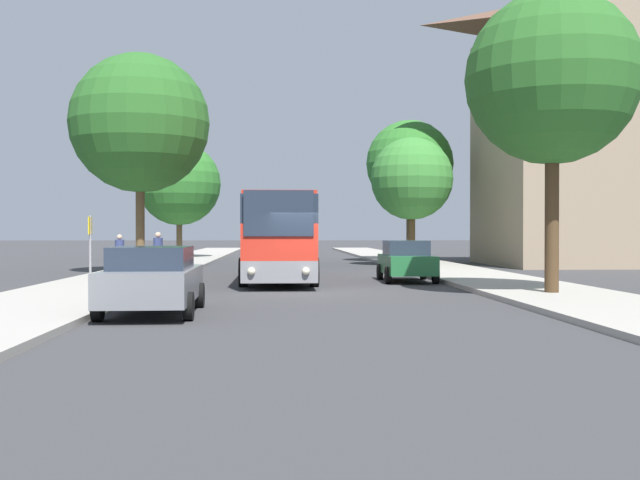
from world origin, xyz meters
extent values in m
plane|color=#38383A|center=(0.00, 0.00, 0.00)|extent=(300.00, 300.00, 0.00)
cube|color=#A39E93|center=(-7.00, 0.00, 0.07)|extent=(4.00, 120.00, 0.15)
cube|color=#A39E93|center=(7.00, 0.00, 0.07)|extent=(4.00, 120.00, 0.15)
cube|color=gray|center=(-0.97, 5.49, 0.62)|extent=(2.49, 11.28, 0.70)
cube|color=red|center=(-0.97, 5.49, 1.56)|extent=(2.49, 11.28, 1.18)
cube|color=#232D3D|center=(-0.97, 5.49, 2.63)|extent=(2.52, 11.05, 0.95)
cube|color=red|center=(-0.97, 5.49, 3.16)|extent=(2.44, 11.05, 0.12)
cube|color=#232D3D|center=(-1.00, -0.18, 2.48)|extent=(2.20, 0.07, 1.45)
sphere|color=#F4EAC1|center=(-1.85, -0.19, 0.66)|extent=(0.24, 0.24, 0.24)
sphere|color=#F4EAC1|center=(-0.14, -0.20, 0.66)|extent=(0.24, 0.24, 0.24)
cylinder|color=black|center=(-2.21, 2.11, 0.50)|extent=(0.30, 1.00, 1.00)
cylinder|color=black|center=(0.24, 2.10, 0.50)|extent=(0.30, 1.00, 1.00)
cylinder|color=black|center=(-2.18, 8.87, 0.50)|extent=(0.30, 1.00, 1.00)
cylinder|color=black|center=(0.26, 8.86, 0.50)|extent=(0.30, 1.00, 1.00)
cube|color=silver|center=(-1.01, 19.79, 0.62)|extent=(2.60, 10.94, 0.70)
cube|color=#285BA8|center=(-1.01, 19.79, 1.62)|extent=(2.60, 10.94, 1.29)
cube|color=#232D3D|center=(-1.01, 19.79, 2.74)|extent=(2.62, 10.72, 0.95)
cube|color=#285BA8|center=(-1.01, 19.79, 3.28)|extent=(2.55, 10.72, 0.12)
cube|color=#232D3D|center=(-0.93, 14.31, 2.59)|extent=(2.19, 0.09, 1.45)
sphere|color=#F4EAC1|center=(-1.78, 14.28, 0.66)|extent=(0.24, 0.24, 0.24)
sphere|color=#F4EAC1|center=(-0.07, 14.30, 0.66)|extent=(0.24, 0.24, 0.24)
cylinder|color=black|center=(-2.18, 16.50, 0.50)|extent=(0.31, 1.00, 1.00)
cylinder|color=black|center=(0.26, 16.54, 0.50)|extent=(0.31, 1.00, 1.00)
cylinder|color=black|center=(-2.27, 23.04, 0.50)|extent=(0.31, 1.00, 1.00)
cylinder|color=black|center=(0.16, 23.08, 0.50)|extent=(0.31, 1.00, 1.00)
cube|color=slate|center=(-3.88, -6.29, 0.68)|extent=(1.98, 4.53, 0.74)
cube|color=#232D3D|center=(-3.88, -6.47, 1.30)|extent=(1.71, 2.37, 0.51)
cylinder|color=black|center=(-4.85, -4.92, 0.31)|extent=(0.21, 0.62, 0.62)
cylinder|color=black|center=(-2.96, -4.88, 0.31)|extent=(0.21, 0.62, 0.62)
cylinder|color=black|center=(-4.80, -7.70, 0.31)|extent=(0.21, 0.62, 0.62)
cylinder|color=black|center=(-2.91, -7.67, 0.31)|extent=(0.21, 0.62, 0.62)
cube|color=#236B38|center=(3.87, 4.60, 0.66)|extent=(1.80, 4.06, 0.70)
cube|color=#232D3D|center=(3.87, 4.76, 1.29)|extent=(1.56, 2.12, 0.56)
cylinder|color=black|center=(4.72, 3.33, 0.31)|extent=(0.21, 0.62, 0.62)
cylinder|color=black|center=(2.98, 3.36, 0.31)|extent=(0.21, 0.62, 0.62)
cylinder|color=black|center=(4.76, 5.83, 0.31)|extent=(0.21, 0.62, 0.62)
cylinder|color=black|center=(3.02, 5.86, 0.31)|extent=(0.21, 0.62, 0.62)
cylinder|color=gray|center=(-7.39, 2.12, 1.30)|extent=(0.08, 0.08, 2.31)
cube|color=yellow|center=(-7.39, 2.12, 2.11)|extent=(0.03, 0.45, 0.60)
cylinder|color=#23232D|center=(-5.67, 5.63, 0.56)|extent=(0.30, 0.30, 0.83)
cylinder|color=navy|center=(-5.67, 5.63, 1.32)|extent=(0.36, 0.36, 0.69)
sphere|color=tan|center=(-5.67, 5.63, 1.77)|extent=(0.22, 0.22, 0.22)
cylinder|color=#23232D|center=(-7.33, 6.53, 0.54)|extent=(0.30, 0.30, 0.78)
cylinder|color=navy|center=(-7.33, 6.53, 1.26)|extent=(0.36, 0.36, 0.65)
sphere|color=tan|center=(-7.33, 6.53, 1.69)|extent=(0.21, 0.21, 0.21)
cylinder|color=brown|center=(-7.26, 10.61, 2.31)|extent=(0.40, 0.40, 4.31)
sphere|color=#286023|center=(-7.26, 10.61, 6.82)|extent=(6.28, 6.28, 6.28)
cylinder|color=brown|center=(-7.90, 28.77, 1.62)|extent=(0.40, 0.40, 2.93)
sphere|color=#2D7028|center=(-7.90, 28.77, 5.24)|extent=(5.75, 5.75, 5.75)
cylinder|color=#513D23|center=(6.43, 17.79, 1.65)|extent=(0.40, 0.40, 3.00)
sphere|color=#387F33|center=(6.43, 17.79, 4.88)|extent=(4.61, 4.61, 4.61)
cylinder|color=brown|center=(7.25, 23.10, 2.14)|extent=(0.40, 0.40, 3.99)
sphere|color=#2D7028|center=(7.25, 23.10, 6.19)|extent=(5.49, 5.49, 5.49)
cylinder|color=#47331E|center=(6.87, -2.52, 2.30)|extent=(0.40, 0.40, 4.30)
sphere|color=#286023|center=(6.87, -2.52, 6.32)|extent=(4.97, 4.97, 4.97)
camera|label=1|loc=(-1.00, -23.64, 1.88)|focal=42.00mm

